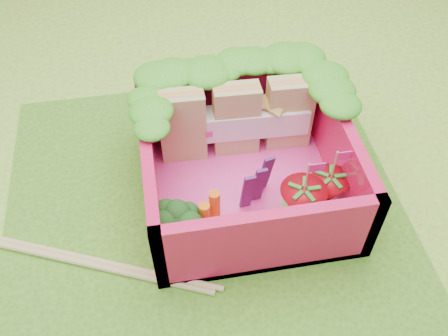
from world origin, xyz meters
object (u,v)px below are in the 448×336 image
object	(u,v)px
sandwich_stack	(237,120)
broccoli	(178,219)
chopsticks	(66,256)
strawberry_left	(301,205)
bento_box	(246,163)
strawberry_right	(328,190)

from	to	relation	value
sandwich_stack	broccoli	xyz separation A→B (m)	(-0.49, -0.69, -0.09)
sandwich_stack	chopsticks	distance (m)	1.42
chopsticks	broccoli	bearing A→B (deg)	0.52
strawberry_left	chopsticks	xyz separation A→B (m)	(-1.47, -0.01, -0.18)
bento_box	chopsticks	distance (m)	1.26
bento_box	strawberry_right	world-z (taller)	bento_box
broccoli	chopsticks	bearing A→B (deg)	-179.48
strawberry_right	chopsticks	size ratio (longest dim) A/B	0.26
bento_box	strawberry_right	size ratio (longest dim) A/B	2.67
sandwich_stack	chopsticks	size ratio (longest dim) A/B	0.57
bento_box	strawberry_right	bearing A→B (deg)	-25.93
sandwich_stack	strawberry_left	distance (m)	0.76
strawberry_left	broccoli	bearing A→B (deg)	-179.97
sandwich_stack	strawberry_left	bearing A→B (deg)	-68.42
sandwich_stack	broccoli	world-z (taller)	sandwich_stack
broccoli	strawberry_left	distance (m)	0.77
sandwich_stack	broccoli	size ratio (longest dim) A/B	3.07
strawberry_left	strawberry_right	size ratio (longest dim) A/B	1.09
broccoli	strawberry_right	world-z (taller)	strawberry_right
strawberry_left	sandwich_stack	bearing A→B (deg)	111.58
strawberry_right	chopsticks	xyz separation A→B (m)	(-1.68, -0.11, -0.16)
strawberry_left	chopsticks	world-z (taller)	strawberry_left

